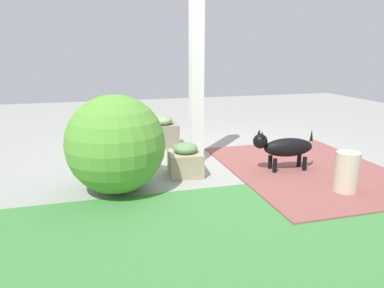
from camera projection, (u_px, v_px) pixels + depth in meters
name	position (u px, v px, depth m)	size (l,w,h in m)	color
ground_plane	(214.00, 158.00, 4.78)	(12.00, 12.00, 0.00)	gray
brick_path	(308.00, 169.00, 4.30)	(1.80, 2.40, 0.02)	brown
lawn_patch	(245.00, 267.00, 2.38)	(5.20, 2.80, 0.01)	#3E7F3D
porch_pillar	(196.00, 75.00, 4.44)	(0.15, 0.15, 2.15)	white
stone_planter_nearest	(162.00, 133.00, 5.28)	(0.49, 0.39, 0.46)	gray
stone_planter_mid	(185.00, 160.00, 4.10)	(0.40, 0.42, 0.37)	tan
round_shrub	(116.00, 144.00, 3.54)	(0.97, 0.97, 0.97)	#559835
terracotta_pot_spiky	(94.00, 130.00, 4.96)	(0.32, 0.32, 0.65)	#9A4D3C
dog	(284.00, 147.00, 4.19)	(0.73, 0.25, 0.50)	black
ceramic_urn	(347.00, 173.00, 3.58)	(0.23, 0.23, 0.42)	beige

